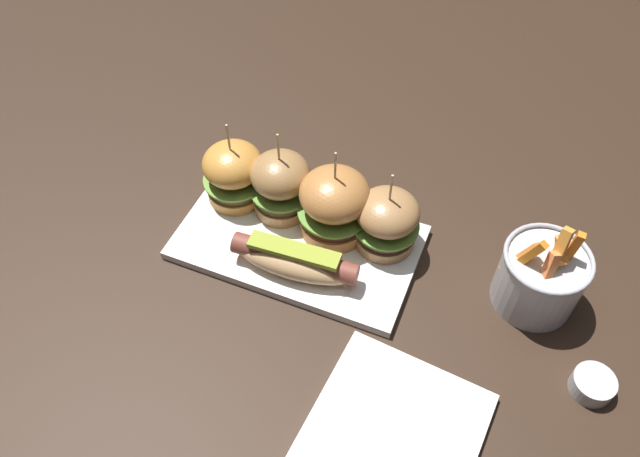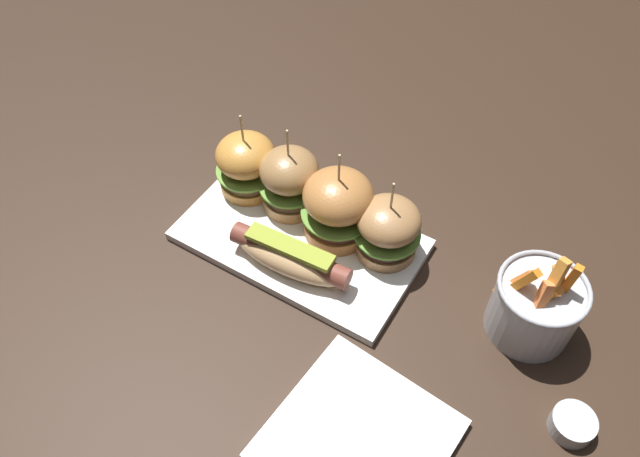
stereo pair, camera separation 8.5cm
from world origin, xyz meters
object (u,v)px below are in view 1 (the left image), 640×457
Objects in this scene: fries_bucket at (540,277)px; sauce_ramekin at (593,384)px; slider_center_right at (334,204)px; slider_far_right at (387,220)px; side_plate at (394,431)px; hot_dog at (295,260)px; platter_main at (298,242)px; slider_center_left at (281,184)px; slider_far_left at (234,173)px.

fries_bucket reaches higher than sauce_ramekin.
slider_center_right is 0.08m from slider_far_right.
side_plate is (-0.20, -0.14, -0.01)m from sauce_ramekin.
fries_bucket is (0.31, 0.09, 0.01)m from hot_dog.
sauce_ramekin is 0.27× the size of side_plate.
fries_bucket is at bearing 130.81° from sauce_ramekin.
slider_far_right is 0.21m from fries_bucket.
side_plate is at bearing -114.72° from fries_bucket.
hot_dog is 0.10m from slider_center_right.
hot_dog is at bearing -70.70° from platter_main.
slider_center_right is (0.02, 0.09, 0.03)m from hot_dog.
hot_dog is at bearing -104.01° from slider_center_right.
slider_center_left is 0.76× the size of side_plate.
hot_dog is 0.17m from slider_far_left.
slider_center_left is (0.07, 0.00, 0.00)m from slider_far_left.
slider_far_left is 0.23m from slider_far_right.
hot_dog is at bearing 177.42° from sauce_ramekin.
slider_center_left reaches higher than hot_dog.
platter_main is at bearing -136.54° from slider_center_right.
fries_bucket is at bearing -0.30° from slider_center_right.
slider_center_right reaches higher than platter_main.
fries_bucket is 0.14m from sauce_ramekin.
fries_bucket reaches higher than platter_main.
hot_dog is 0.25m from side_plate.
fries_bucket reaches higher than side_plate.
platter_main is at bearing 135.20° from side_plate.
slider_far_left is at bearing -177.14° from slider_center_left.
slider_far_left reaches higher than hot_dog.
sauce_ramekin is at bearing -11.80° from slider_far_left.
platter_main is at bearing -173.67° from fries_bucket.
platter_main is at bearing 109.30° from hot_dog.
slider_far_left is at bearing 179.07° from fries_bucket.
sauce_ramekin is (0.46, -0.12, -0.05)m from slider_center_left.
slider_far_left is 0.55m from sauce_ramekin.
hot_dog is at bearing -135.73° from slider_far_right.
side_plate is at bearing -44.80° from platter_main.
slider_center_left reaches higher than slider_far_right.
slider_center_right reaches higher than slider_center_left.
sauce_ramekin reaches higher than platter_main.
side_plate is at bearing -69.02° from slider_far_right.
side_plate is (0.33, -0.25, -0.06)m from slider_far_left.
platter_main is 0.42m from sauce_ramekin.
platter_main is 0.09m from slider_center_left.
side_plate is (0.26, -0.26, -0.06)m from slider_center_left.
platter_main is 0.30m from side_plate.
hot_dog is (0.02, -0.05, 0.03)m from platter_main.
hot_dog is 0.93× the size of side_plate.
platter_main is 2.43× the size of slider_far_left.
slider_center_right is at bearing 43.46° from platter_main.
fries_bucket is at bearing -1.68° from slider_center_left.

